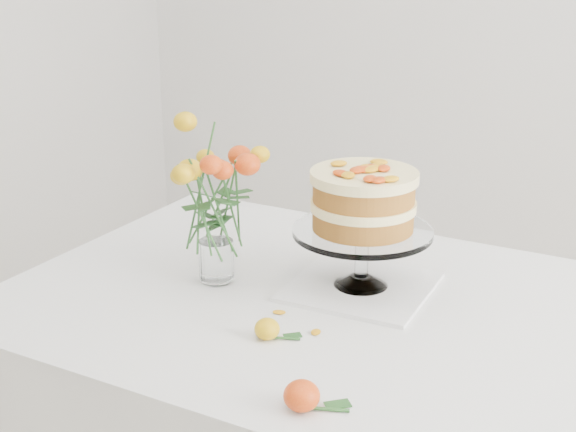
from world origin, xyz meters
name	(u,v)px	position (x,y,z in m)	size (l,w,h in m)	color
table	(355,343)	(0.00, 0.00, 0.67)	(1.43, 0.93, 0.76)	tan
napkin	(361,287)	(-0.03, 0.08, 0.76)	(0.28, 0.28, 0.01)	white
cake_stand	(363,207)	(-0.03, 0.08, 0.94)	(0.29, 0.29, 0.26)	white
rose_vase	(214,184)	(-0.31, -0.03, 0.97)	(0.27, 0.27, 0.37)	white
loose_rose_near	(267,329)	(-0.09, -0.20, 0.78)	(0.08, 0.05, 0.04)	orange
loose_rose_far	(302,396)	(0.07, -0.38, 0.78)	(0.10, 0.06, 0.05)	red
stray_petal_a	(279,312)	(-0.12, -0.10, 0.76)	(0.03, 0.02, 0.00)	#EF9F0F
stray_petal_b	(316,332)	(-0.02, -0.14, 0.76)	(0.03, 0.02, 0.00)	#EF9F0F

